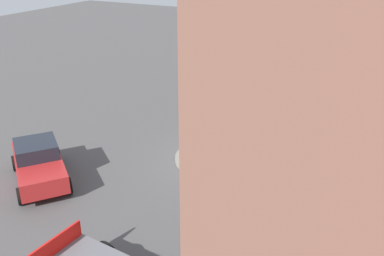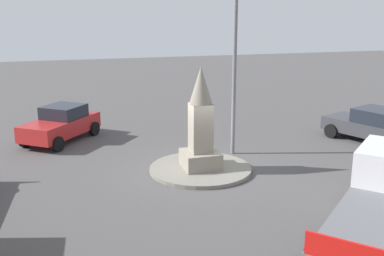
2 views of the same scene
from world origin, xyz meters
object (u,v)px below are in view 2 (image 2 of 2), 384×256
at_px(car_red_parked_right, 61,124).
at_px(car_dark_grey_waiting, 373,125).
at_px(monument, 201,126).
at_px(streetlamp, 235,33).

relative_size(car_red_parked_right, car_dark_grey_waiting, 0.92).
xyz_separation_m(monument, car_dark_grey_waiting, (-8.48, -1.42, -0.91)).
bearing_deg(car_dark_grey_waiting, streetlamp, -1.37).
xyz_separation_m(car_red_parked_right, car_dark_grey_waiting, (-13.22, 4.12, -0.02)).
bearing_deg(streetlamp, car_red_parked_right, -30.89).
bearing_deg(car_red_parked_right, streetlamp, 149.11).
distance_m(streetlamp, car_red_parked_right, 8.72).
relative_size(streetlamp, car_dark_grey_waiting, 1.81).
distance_m(streetlamp, car_dark_grey_waiting, 7.75).
bearing_deg(monument, car_dark_grey_waiting, -170.48).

